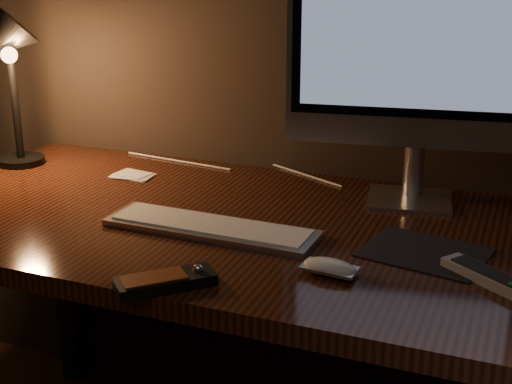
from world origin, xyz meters
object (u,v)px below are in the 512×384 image
at_px(desk, 268,265).
at_px(desk_lamp, 9,62).
at_px(mouse, 330,269).
at_px(media_remote, 165,281).
at_px(keyboard, 211,227).
at_px(tv_remote, 489,277).
at_px(monitor, 420,45).

xyz_separation_m(desk, desk_lamp, (-0.71, 0.06, 0.41)).
height_order(mouse, media_remote, media_remote).
distance_m(keyboard, media_remote, 0.26).
relative_size(desk, desk_lamp, 3.91).
bearing_deg(media_remote, desk_lamp, 101.09).
bearing_deg(mouse, keyboard, 164.77).
bearing_deg(desk_lamp, keyboard, 0.85).
bearing_deg(tv_remote, mouse, -129.99).
relative_size(monitor, mouse, 6.05).
distance_m(keyboard, desk_lamp, 0.73).
height_order(monitor, keyboard, monitor).
distance_m(mouse, media_remote, 0.29).
bearing_deg(desk_lamp, mouse, 0.03).
height_order(mouse, desk_lamp, desk_lamp).
bearing_deg(monitor, mouse, -107.03).
height_order(keyboard, desk_lamp, desk_lamp).
bearing_deg(desk, monitor, 32.80).
relative_size(media_remote, tv_remote, 0.95).
height_order(desk, desk_lamp, desk_lamp).
height_order(desk, monitor, monitor).
height_order(monitor, desk_lamp, monitor).
height_order(tv_remote, desk_lamp, desk_lamp).
height_order(desk, media_remote, media_remote).
relative_size(monitor, tv_remote, 3.46).
bearing_deg(desk, desk_lamp, 175.21).
xyz_separation_m(desk, mouse, (0.21, -0.25, 0.14)).
bearing_deg(mouse, desk, 135.12).
height_order(desk, keyboard, keyboard).
distance_m(media_remote, tv_remote, 0.55).
distance_m(desk, keyboard, 0.21).
relative_size(desk, media_remote, 9.79).
bearing_deg(desk_lamp, media_remote, -15.66).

